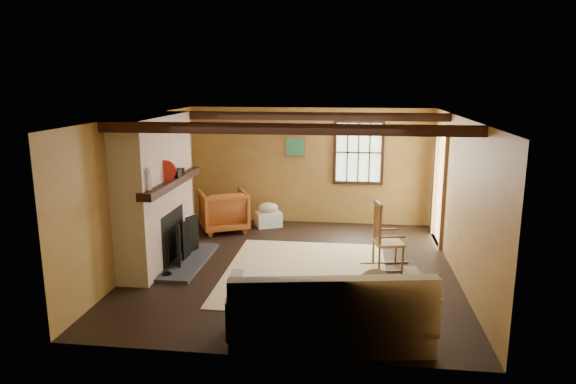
# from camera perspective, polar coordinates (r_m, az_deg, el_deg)

# --- Properties ---
(ground) EXTENTS (5.50, 5.50, 0.00)m
(ground) POSITION_cam_1_polar(r_m,az_deg,el_deg) (8.32, 0.71, -8.38)
(ground) COLOR black
(ground) RESTS_ON ground
(room_envelope) EXTENTS (5.02, 5.52, 2.44)m
(room_envelope) POSITION_cam_1_polar(r_m,az_deg,el_deg) (8.13, 2.50, 3.05)
(room_envelope) COLOR #A37C3A
(room_envelope) RESTS_ON ground
(fireplace) EXTENTS (1.02, 2.30, 2.40)m
(fireplace) POSITION_cam_1_polar(r_m,az_deg,el_deg) (8.54, -14.29, -0.50)
(fireplace) COLOR #B05D44
(fireplace) RESTS_ON ground
(rug) EXTENTS (2.50, 3.00, 0.01)m
(rug) POSITION_cam_1_polar(r_m,az_deg,el_deg) (8.12, 1.97, -8.91)
(rug) COLOR beige
(rug) RESTS_ON ground
(rocking_chair) EXTENTS (0.87, 0.57, 1.10)m
(rocking_chair) POSITION_cam_1_polar(r_m,az_deg,el_deg) (8.30, 10.82, -5.28)
(rocking_chair) COLOR tan
(rocking_chair) RESTS_ON ground
(sofa) EXTENTS (2.41, 1.37, 0.92)m
(sofa) POSITION_cam_1_polar(r_m,az_deg,el_deg) (6.01, 4.66, -13.49)
(sofa) COLOR beige
(sofa) RESTS_ON ground
(firewood_pile) EXTENTS (0.58, 0.11, 0.21)m
(firewood_pile) POSITION_cam_1_polar(r_m,az_deg,el_deg) (11.01, -7.96, -2.72)
(firewood_pile) COLOR #523B23
(firewood_pile) RESTS_ON ground
(laundry_basket) EXTENTS (0.61, 0.55, 0.30)m
(laundry_basket) POSITION_cam_1_polar(r_m,az_deg,el_deg) (10.55, -2.19, -3.03)
(laundry_basket) COLOR silver
(laundry_basket) RESTS_ON ground
(basket_pillow) EXTENTS (0.42, 0.35, 0.20)m
(basket_pillow) POSITION_cam_1_polar(r_m,az_deg,el_deg) (10.49, -2.20, -1.72)
(basket_pillow) COLOR beige
(basket_pillow) RESTS_ON laundry_basket
(armchair) EXTENTS (1.17, 1.19, 0.82)m
(armchair) POSITION_cam_1_polar(r_m,az_deg,el_deg) (10.27, -7.16, -2.05)
(armchair) COLOR #BF6026
(armchair) RESTS_ON ground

